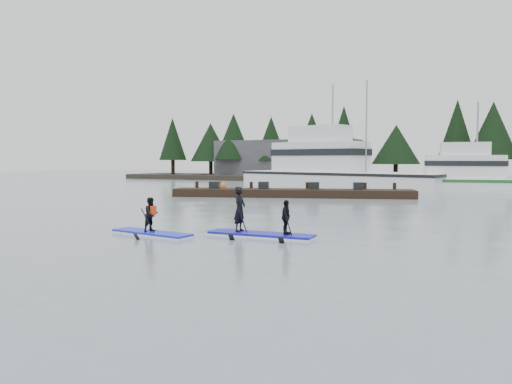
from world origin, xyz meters
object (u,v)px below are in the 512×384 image
at_px(paddleboard_solo, 151,223).
at_px(fishing_boat_medium, 480,184).
at_px(paddleboard_duo, 259,222).
at_px(fishing_boat_large, 335,178).
at_px(floating_dock, 292,193).

bearing_deg(paddleboard_solo, fishing_boat_medium, 81.17).
relative_size(fishing_boat_medium, paddleboard_duo, 3.71).
relative_size(fishing_boat_large, floating_dock, 1.22).
relative_size(fishing_boat_large, paddleboard_duo, 5.46).
xyz_separation_m(paddleboard_solo, paddleboard_duo, (3.52, 1.31, 0.09)).
relative_size(floating_dock, paddleboard_duo, 4.46).
bearing_deg(fishing_boat_medium, fishing_boat_large, 166.01).
distance_m(paddleboard_solo, paddleboard_duo, 3.75).
height_order(fishing_boat_large, floating_dock, fishing_boat_large).
height_order(fishing_boat_medium, paddleboard_solo, fishing_boat_medium).
xyz_separation_m(fishing_boat_medium, paddleboard_duo, (-6.00, -29.29, -0.06)).
distance_m(fishing_boat_medium, floating_dock, 16.88).
relative_size(paddleboard_solo, paddleboard_duo, 0.89).
bearing_deg(paddleboard_solo, floating_dock, 104.64).
height_order(fishing_boat_large, paddleboard_solo, fishing_boat_large).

